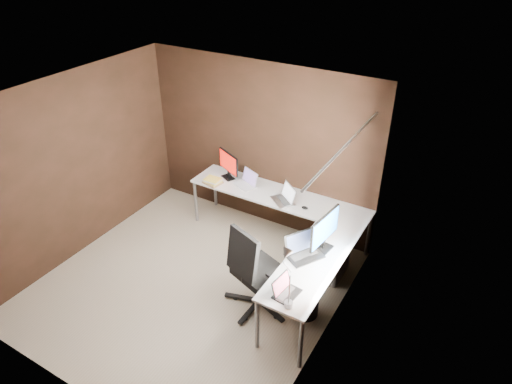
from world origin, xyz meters
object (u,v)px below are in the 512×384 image
laptop_black_small (285,290)px  desk_lamp (287,270)px  wastebasket (306,303)px  laptop_silver (285,198)px  office_chair (256,284)px  book_stack (213,181)px  drawer_pedestal (329,254)px  monitor_left (229,164)px  laptop_white (247,182)px  monitor_right (325,230)px  laptop_black_big (303,250)px

laptop_black_small → desk_lamp: size_ratio=0.49×
desk_lamp → wastebasket: 1.13m
laptop_silver → wastebasket: laptop_silver is taller
office_chair → book_stack: bearing=160.2°
book_stack → desk_lamp: size_ratio=0.45×
laptop_black_small → book_stack: size_ratio=1.11×
drawer_pedestal → wastebasket: drawer_pedestal is taller
monitor_left → laptop_white: monitor_left is taller
monitor_right → laptop_white: (-1.55, 0.82, -0.23)m
book_stack → monitor_right: bearing=-16.7°
drawer_pedestal → laptop_black_small: (0.02, -1.35, 0.47)m
book_stack → wastebasket: (2.01, -0.99, -0.60)m
monitor_right → laptop_white: 1.77m
laptop_black_small → book_stack: 2.47m
drawer_pedestal → laptop_silver: size_ratio=1.41×
book_stack → office_chair: 1.89m
laptop_white → monitor_left: bearing=-164.5°
laptop_black_small → office_chair: (-0.54, 0.33, -0.43)m
laptop_silver → office_chair: (0.29, -1.27, -0.44)m
laptop_black_big → book_stack: bearing=96.5°
monitor_right → laptop_black_big: size_ratio=1.19×
laptop_white → office_chair: office_chair is taller
monitor_left → wastebasket: 2.41m
desk_lamp → office_chair: 1.07m
drawer_pedestal → laptop_black_small: 1.43m
drawer_pedestal → laptop_black_small: bearing=-89.0°
office_chair → laptop_silver: bearing=122.3°
monitor_left → desk_lamp: bearing=-18.5°
laptop_white → laptop_black_small: 2.28m
laptop_black_small → desk_lamp: bearing=-140.2°
laptop_silver → laptop_black_big: bearing=-14.0°
monitor_left → book_stack: 0.35m
drawer_pedestal → office_chair: bearing=-116.9°
monitor_right → office_chair: 1.05m
laptop_white → laptop_silver: bearing=14.2°
monitor_right → office_chair: monitor_right is taller
monitor_right → laptop_black_big: monitor_right is taller
drawer_pedestal → monitor_right: (0.07, -0.45, 0.70)m
book_stack → desk_lamp: desk_lamp is taller
office_chair → monitor_right: bearing=63.2°
monitor_right → wastebasket: size_ratio=1.75×
desk_lamp → wastebasket: bearing=78.3°
drawer_pedestal → laptop_white: laptop_white is taller
laptop_black_small → wastebasket: (0.05, 0.51, -0.61)m
wastebasket → laptop_black_big: bearing=134.0°
monitor_right → laptop_silver: monitor_right is taller
book_stack → wastebasket: bearing=-26.2°
monitor_left → desk_lamp: 2.66m
office_chair → wastebasket: 0.64m
monitor_left → laptop_silver: (1.03, -0.16, -0.18)m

